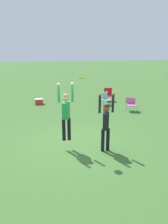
% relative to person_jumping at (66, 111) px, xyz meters
% --- Properties ---
extents(ground_plane, '(120.00, 120.00, 0.00)m').
position_rel_person_jumping_xyz_m(ground_plane, '(0.29, 0.34, -1.40)').
color(ground_plane, '#3D662D').
extents(person_jumping, '(0.56, 0.45, 2.02)m').
position_rel_person_jumping_xyz_m(person_jumping, '(0.00, 0.00, 0.00)').
color(person_jumping, black).
rests_on(person_jumping, ground_plane).
extents(person_defending, '(0.56, 0.45, 2.05)m').
position_rel_person_jumping_xyz_m(person_defending, '(1.28, -0.42, -0.33)').
color(person_defending, black).
rests_on(person_defending, ground_plane).
extents(frisbee, '(0.23, 0.22, 0.07)m').
position_rel_person_jumping_xyz_m(frisbee, '(0.47, -0.33, 1.12)').
color(frisbee, yellow).
extents(camping_chair_0, '(0.59, 0.63, 0.89)m').
position_rel_person_jumping_xyz_m(camping_chair_0, '(3.81, 6.88, -0.92)').
color(camping_chair_0, gray).
rests_on(camping_chair_0, ground_plane).
extents(camping_chair_1, '(0.74, 0.81, 0.82)m').
position_rel_person_jumping_xyz_m(camping_chair_1, '(3.27, 5.89, -0.95)').
color(camping_chair_1, gray).
rests_on(camping_chair_1, ground_plane).
extents(camping_chair_3, '(0.71, 0.77, 0.77)m').
position_rel_person_jumping_xyz_m(camping_chair_3, '(4.30, 4.19, -0.96)').
color(camping_chair_3, gray).
rests_on(camping_chair_3, ground_plane).
extents(cooler_box, '(0.50, 0.40, 0.35)m').
position_rel_person_jumping_xyz_m(cooler_box, '(-0.85, 6.93, -1.23)').
color(cooler_box, red).
rests_on(cooler_box, ground_plane).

